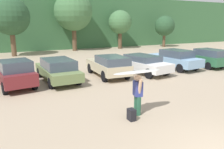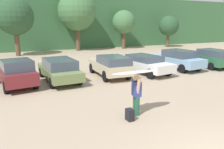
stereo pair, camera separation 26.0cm
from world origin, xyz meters
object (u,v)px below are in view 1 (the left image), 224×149
at_px(parked_car_maroon, 15,73).
at_px(parked_car_champagne, 109,65).
at_px(parked_car_white, 143,63).
at_px(parked_car_forest_green, 204,57).
at_px(parked_car_olive_green, 58,69).
at_px(parked_car_sky_blue, 174,59).
at_px(person_adult, 138,92).
at_px(backpack_dropped, 131,115).
at_px(surfboard_white, 138,72).

height_order(parked_car_maroon, parked_car_champagne, parked_car_maroon).
xyz_separation_m(parked_car_champagne, parked_car_white, (2.76, -0.16, -0.06)).
relative_size(parked_car_maroon, parked_car_forest_green, 0.92).
distance_m(parked_car_olive_green, parked_car_sky_blue, 9.48).
bearing_deg(parked_car_olive_green, parked_car_sky_blue, -92.79).
bearing_deg(parked_car_white, parked_car_maroon, 80.25).
bearing_deg(parked_car_forest_green, parked_car_champagne, 88.99).
bearing_deg(person_adult, parked_car_olive_green, -64.15).
bearing_deg(backpack_dropped, surfboard_white, 34.91).
relative_size(parked_car_olive_green, person_adult, 2.98).
height_order(parked_car_olive_green, surfboard_white, surfboard_white).
bearing_deg(person_adult, parked_car_forest_green, -137.32).
distance_m(parked_car_sky_blue, person_adult, 10.32).
distance_m(parked_car_maroon, parked_car_sky_blue, 12.03).
distance_m(parked_car_sky_blue, parked_car_forest_green, 2.92).
height_order(parked_car_champagne, parked_car_sky_blue, parked_car_sky_blue).
bearing_deg(person_adult, parked_car_champagne, -93.31).
height_order(parked_car_maroon, parked_car_sky_blue, parked_car_maroon).
bearing_deg(parked_car_champagne, parked_car_forest_green, -88.45).
relative_size(parked_car_sky_blue, parked_car_forest_green, 1.04).
xyz_separation_m(person_adult, surfboard_white, (-0.11, -0.13, 0.88)).
xyz_separation_m(parked_car_olive_green, backpack_dropped, (1.13, -7.20, -0.55)).
bearing_deg(parked_car_forest_green, parked_car_maroon, 89.12).
distance_m(parked_car_olive_green, parked_car_champagne, 3.46).
distance_m(parked_car_white, surfboard_white, 8.02).
relative_size(parked_car_champagne, backpack_dropped, 9.71).
height_order(parked_car_champagne, person_adult, person_adult).
bearing_deg(surfboard_white, parked_car_champagne, -106.52).
height_order(parked_car_maroon, person_adult, person_adult).
distance_m(parked_car_forest_green, person_adult, 12.45).
xyz_separation_m(surfboard_white, backpack_dropped, (-0.42, -0.29, -1.58)).
bearing_deg(parked_car_sky_blue, parked_car_maroon, 85.42).
xyz_separation_m(parked_car_forest_green, person_adult, (-10.72, -6.34, 0.12)).
bearing_deg(parked_car_white, backpack_dropped, 134.78).
xyz_separation_m(parked_car_maroon, backpack_dropped, (3.67, -6.97, -0.60)).
bearing_deg(parked_car_white, parked_car_olive_green, 77.49).
bearing_deg(person_adult, parked_car_sky_blue, -127.20).
relative_size(parked_car_white, surfboard_white, 2.16).
relative_size(parked_car_maroon, person_adult, 2.57).
bearing_deg(surfboard_white, parked_car_maroon, -59.01).
distance_m(parked_car_forest_green, surfboard_white, 12.65).
bearing_deg(surfboard_white, person_adult, -131.41).
relative_size(parked_car_olive_green, parked_car_forest_green, 1.06).
xyz_separation_m(parked_car_olive_green, parked_car_sky_blue, (9.48, -0.05, 0.04)).
distance_m(parked_car_champagne, parked_car_forest_green, 8.93).
relative_size(person_adult, backpack_dropped, 3.63).
xyz_separation_m(parked_car_olive_green, surfboard_white, (1.55, -6.91, 1.03)).
height_order(parked_car_olive_green, parked_car_champagne, parked_car_champagne).
bearing_deg(parked_car_forest_green, surfboard_white, 120.77).
distance_m(parked_car_maroon, person_adult, 7.78).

